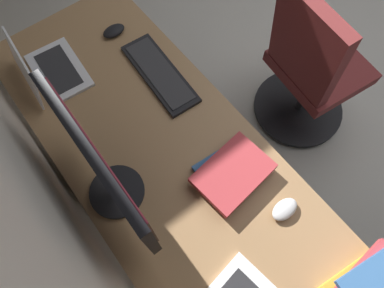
{
  "coord_description": "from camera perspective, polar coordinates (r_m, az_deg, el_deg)",
  "views": [
    {
      "loc": [
        -0.42,
        1.93,
        1.92
      ],
      "look_at": [
        -0.08,
        1.66,
        0.95
      ],
      "focal_mm": 31.58,
      "sensor_mm": 36.0,
      "label": 1
    }
  ],
  "objects": [
    {
      "name": "desk",
      "position": [
        1.32,
        -1.72,
        -6.35
      ],
      "size": [
        2.01,
        0.7,
        0.73
      ],
      "color": "#936D47",
      "rests_on": "ground"
    },
    {
      "name": "mouse_main",
      "position": [
        1.63,
        -13.08,
        18.11
      ],
      "size": [
        0.06,
        0.1,
        0.03
      ],
      "primitive_type": "ellipsoid",
      "color": "black",
      "rests_on": "desk"
    },
    {
      "name": "office_chair",
      "position": [
        1.91,
        19.18,
        11.2
      ],
      "size": [
        0.56,
        0.58,
        0.97
      ],
      "color": "maroon",
      "rests_on": "ground"
    },
    {
      "name": "monitor_primary",
      "position": [
        1.04,
        -15.04,
        -3.98
      ],
      "size": [
        0.56,
        0.2,
        0.42
      ],
      "color": "black",
      "rests_on": "desk"
    },
    {
      "name": "keyboard_main",
      "position": [
        1.46,
        -5.46,
        11.78
      ],
      "size": [
        0.43,
        0.17,
        0.02
      ],
      "color": "black",
      "rests_on": "desk"
    },
    {
      "name": "book_stack_near",
      "position": [
        1.24,
        6.8,
        -4.64
      ],
      "size": [
        0.23,
        0.29,
        0.05
      ],
      "color": "#38669E",
      "rests_on": "desk"
    },
    {
      "name": "mouse_spare",
      "position": [
        1.25,
        15.38,
        -10.59
      ],
      "size": [
        0.06,
        0.1,
        0.03
      ],
      "primitive_type": "ellipsoid",
      "color": "silver",
      "rests_on": "desk"
    },
    {
      "name": "drawer_pedestal",
      "position": [
        1.71,
        -8.43,
        -2.26
      ],
      "size": [
        0.4,
        0.51,
        0.69
      ],
      "color": "#936D47",
      "rests_on": "ground"
    },
    {
      "name": "floor_plane",
      "position": [
        2.75,
        28.04,
        12.43
      ],
      "size": [
        5.09,
        5.09,
        0.0
      ],
      "primitive_type": "plane",
      "color": "#B2ADA3"
    },
    {
      "name": "laptop_left",
      "position": [
        1.55,
        -23.52,
        11.43
      ],
      "size": [
        0.31,
        0.25,
        0.19
      ],
      "color": "silver",
      "rests_on": "desk"
    }
  ]
}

